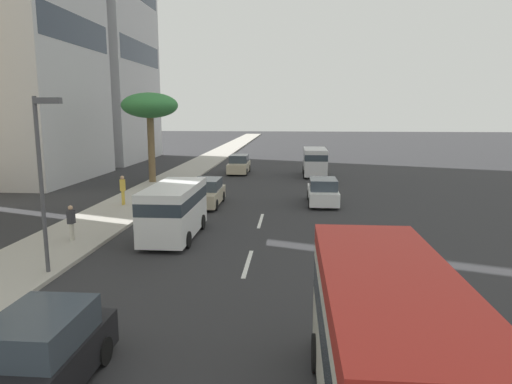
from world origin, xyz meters
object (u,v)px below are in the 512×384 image
Objects in this scene: minibus_sixth at (387,346)px; palm_tree at (150,107)px; van_third at (174,208)px; street_lamp at (43,164)px; car_fourth at (323,192)px; car_seventh at (207,193)px; pedestrian_mid_block at (123,189)px; van_fifth at (315,160)px; car_second at (239,165)px; pedestrian_near_lamp at (71,221)px; car_lead at (38,358)px.

palm_tree reaches higher than minibus_sixth.
van_third is 6.58m from street_lamp.
car_seventh is (-0.95, 7.13, -0.00)m from car_fourth.
van_third is 7.99m from pedestrian_mid_block.
van_fifth reaches higher than car_fourth.
street_lamp is at bearing 142.84° from car_fourth.
street_lamp reaches higher than car_second.
car_seventh is (-14.81, 0.25, -0.04)m from car_second.
pedestrian_near_lamp is at bearing 45.42° from minibus_sixth.
palm_tree reaches higher than car_second.
palm_tree is 1.16× the size of street_lamp.
pedestrian_near_lamp is 0.22× the size of palm_tree.
car_fourth is 0.71× the size of street_lamp.
pedestrian_near_lamp is (-1.33, 4.21, -0.40)m from van_third.
car_seventh is 13.36m from street_lamp.
van_third is 4.43m from pedestrian_near_lamp.
car_seventh is at bearing 19.37° from minibus_sixth.
pedestrian_near_lamp is 5.03m from street_lamp.
van_third is at bearing -77.78° from pedestrian_mid_block.
van_fifth is at bearing 25.48° from pedestrian_mid_block.
car_lead is at bearing 0.59° from car_seventh.
car_second is at bearing -7.04° from street_lamp.
street_lamp is at bearing 158.47° from van_fifth.
car_seventh is at bearing -13.96° from street_lamp.
street_lamp reaches higher than van_fifth.
pedestrian_near_lamp is 0.26× the size of street_lamp.
car_second is (34.01, -0.06, 0.01)m from car_lead.
car_lead is at bearing -149.14° from pedestrian_near_lamp.
van_fifth reaches higher than pedestrian_mid_block.
minibus_sixth is at bearing -125.40° from street_lamp.
minibus_sixth is (-12.40, -7.02, 0.27)m from van_third.
palm_tree reaches higher than car_seventh.
minibus_sixth is 20.96m from car_seventh.
pedestrian_near_lamp is (-23.50, 4.54, 0.19)m from car_second.
minibus_sixth is 1.08× the size of street_lamp.
pedestrian_near_lamp is at bearing 130.18° from car_fourth.
car_fourth is 12.66m from van_fifth.
minibus_sixth is (-20.71, 0.19, 0.89)m from car_fourth.
street_lamp is at bearing -172.34° from palm_tree.
car_fourth is 14.95m from pedestrian_near_lamp.
van_fifth is 33.36m from minibus_sixth.
palm_tree is (9.16, 1.03, 4.89)m from pedestrian_mid_block.
palm_tree is at bearing 7.66° from street_lamp.
palm_tree is (8.17, 5.92, 5.27)m from car_seventh.
pedestrian_near_lamp reaches higher than car_seventh.
van_third reaches higher than pedestrian_near_lamp.
minibus_sixth is at bearing 179.48° from car_fourth.
car_lead reaches higher than car_fourth.
van_third is at bearing 29.53° from minibus_sixth.
pedestrian_mid_block is (18.77, 11.83, -0.52)m from minibus_sixth.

